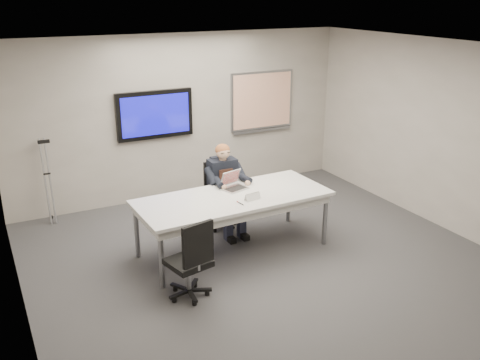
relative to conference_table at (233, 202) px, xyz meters
name	(u,v)px	position (x,y,z in m)	size (l,w,h in m)	color
floor	(268,265)	(0.22, -0.60, -0.72)	(6.00, 6.00, 0.02)	#3B3B3E
ceiling	(273,50)	(0.22, -0.60, 2.08)	(6.00, 6.00, 0.02)	silver
wall_back	(182,117)	(0.22, 2.40, 0.68)	(6.00, 0.02, 2.80)	gray
wall_front	(466,272)	(0.22, -3.60, 0.68)	(6.00, 0.02, 2.80)	gray
wall_left	(11,207)	(-2.78, -0.60, 0.68)	(0.02, 6.00, 2.80)	gray
wall_right	(445,136)	(3.22, -0.60, 0.68)	(0.02, 6.00, 2.80)	gray
conference_table	(233,202)	(0.00, 0.00, 0.00)	(2.68, 1.18, 0.81)	silver
tv_display	(155,115)	(-0.28, 2.34, 0.78)	(1.30, 0.09, 0.80)	black
whiteboard	(262,101)	(1.77, 2.37, 0.81)	(1.25, 0.08, 1.10)	gray
office_chair_far	(221,207)	(0.20, 0.82, -0.41)	(0.51, 0.51, 1.01)	black
office_chair_near	(191,274)	(-0.99, -0.87, -0.40)	(0.58, 0.58, 1.02)	black
seated_person	(228,199)	(0.20, 0.57, -0.18)	(0.42, 0.71, 1.34)	#212437
crutch	(48,180)	(-2.10, 2.20, -0.02)	(0.19, 0.32, 1.40)	#AFB1B7
laptop	(233,184)	(0.14, 0.28, 0.15)	(0.39, 0.40, 0.24)	#B9B9BB
name_tent	(252,196)	(0.18, -0.23, 0.14)	(0.23, 0.06, 0.09)	silver
pen	(240,203)	(-0.04, -0.28, 0.10)	(0.01, 0.01, 0.15)	black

